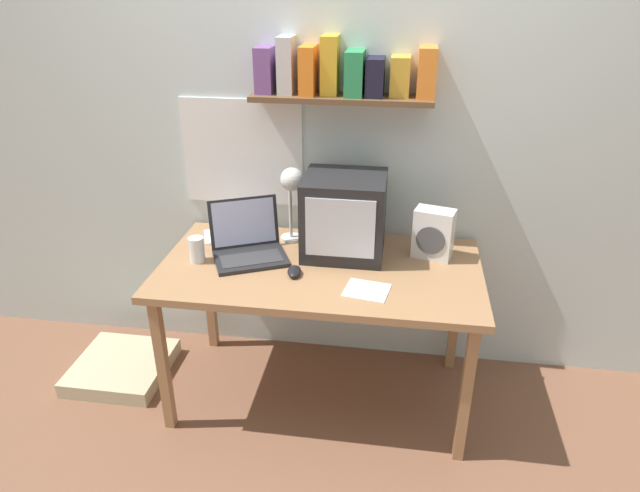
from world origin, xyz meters
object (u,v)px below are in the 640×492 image
Objects in this scene: computer_mouse at (294,271)px; corner_desk at (320,278)px; crt_monitor at (344,215)px; desk_lamp at (292,187)px; laptop at (248,243)px; space_heater at (433,234)px; juice_glass at (197,251)px; printed_handout at (367,290)px; loose_paper_near_monitor at (232,235)px; floor_cushion at (122,367)px.

corner_desk is at bearing 44.94° from computer_mouse.
desk_lamp is (-0.25, 0.05, 0.11)m from crt_monitor.
laptop is 1.77× the size of space_heater.
juice_glass is (-0.21, -0.10, -0.01)m from laptop.
space_heater is at bearing 1.73° from crt_monitor.
desk_lamp is at bearing -168.10° from space_heater.
desk_lamp is (0.19, 0.15, 0.23)m from laptop.
printed_handout is at bearing -15.63° from computer_mouse.
desk_lamp reaches higher than printed_handout.
desk_lamp is 0.44m from loose_paper_near_monitor.
laptop is at bearing 5.04° from floor_cushion.
floor_cushion is (-0.50, 0.04, -0.75)m from juice_glass.
loose_paper_near_monitor and printed_handout have the same top height.
crt_monitor is (0.09, 0.16, 0.25)m from corner_desk.
printed_handout is (0.72, -0.45, -0.00)m from loose_paper_near_monitor.
computer_mouse is at bearing -126.68° from crt_monitor.
computer_mouse is 1.21m from floor_cushion.
corner_desk is 0.44m from desk_lamp.
printed_handout is at bearing -66.34° from desk_lamp.
corner_desk is at bearing 0.13° from floor_cushion.
computer_mouse is 0.54× the size of printed_handout.
crt_monitor is 1.47m from floor_cushion.
printed_handout reaches higher than corner_desk.
desk_lamp is at bearing 128.56° from corner_desk.
space_heater reaches higher than computer_mouse.
juice_glass is 0.31m from loose_paper_near_monitor.
juice_glass is (-0.56, -0.04, 0.12)m from corner_desk.
desk_lamp is at bearing 31.32° from juice_glass.
printed_handout is (0.33, -0.09, -0.01)m from computer_mouse.
desk_lamp reaches higher than laptop.
desk_lamp reaches higher than corner_desk.
printed_handout is (0.79, -0.15, -0.05)m from juice_glass.
crt_monitor is at bearing 16.47° from juice_glass.
printed_handout is 0.43× the size of floor_cushion.
laptop is at bearing -157.69° from space_heater.
laptop reaches higher than loose_paper_near_monitor.
juice_glass is 0.47m from computer_mouse.
printed_handout is at bearing -10.94° from juice_glass.
crt_monitor is at bearing -32.08° from desk_lamp.
corner_desk is 0.16m from computer_mouse.
loose_paper_near_monitor is (-0.99, 0.09, -0.12)m from space_heater.
space_heater is 0.74× the size of loose_paper_near_monitor.
desk_lamp reaches higher than juice_glass.
loose_paper_near_monitor is 1.55× the size of printed_handout.
floor_cushion is (-1.16, -0.16, -0.88)m from crt_monitor.
computer_mouse is (-0.10, -0.10, 0.08)m from corner_desk.
loose_paper_near_monitor is 0.85m from printed_handout.
printed_handout is at bearing -8.27° from floor_cushion.
juice_glass is 0.90m from floor_cushion.
floor_cushion is (-1.29, 0.19, -0.70)m from printed_handout.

